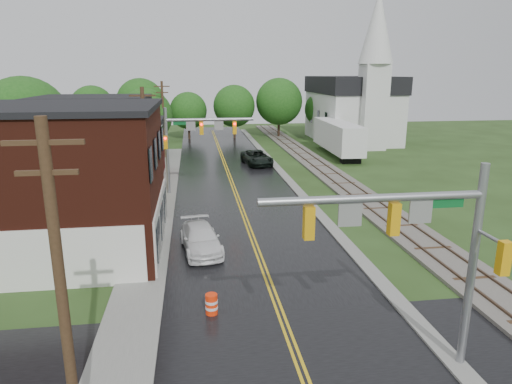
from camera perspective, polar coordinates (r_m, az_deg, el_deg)
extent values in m
cube|color=black|center=(42.19, -3.01, 1.06)|extent=(10.00, 90.00, 0.02)
cube|color=black|center=(16.61, 6.08, -22.13)|extent=(60.00, 9.00, 0.02)
cube|color=gray|center=(47.75, 2.95, 2.67)|extent=(0.80, 70.00, 0.12)
cube|color=gray|center=(37.32, -11.86, -1.06)|extent=(2.40, 50.00, 0.12)
cube|color=#47190F|center=(28.04, -26.56, 0.91)|extent=(14.00, 10.00, 8.00)
cube|color=silver|center=(27.28, -11.77, -3.63)|extent=(0.10, 9.50, 3.00)
cube|color=black|center=(27.47, -27.55, 9.34)|extent=(14.30, 10.30, 0.30)
cube|color=tan|center=(38.23, -19.22, 3.73)|extent=(8.00, 7.00, 6.40)
cube|color=#3F0F0C|center=(46.97, -15.87, 4.66)|extent=(7.00, 6.00, 4.40)
cube|color=silver|center=(70.20, 11.80, 9.14)|extent=(10.00, 16.00, 7.00)
cube|color=black|center=(69.93, 12.00, 12.97)|extent=(10.40, 16.40, 2.40)
cube|color=silver|center=(62.58, 14.35, 10.19)|extent=(3.20, 3.20, 11.00)
cone|color=silver|center=(62.67, 14.96, 19.33)|extent=(4.40, 4.40, 9.00)
cube|color=#59544C|center=(48.79, 8.27, 2.92)|extent=(3.20, 80.00, 0.20)
cube|color=#4C3828|center=(48.57, 7.46, 3.06)|extent=(0.10, 80.00, 0.12)
cube|color=#4C3828|center=(48.96, 9.09, 3.10)|extent=(0.10, 80.00, 0.12)
cylinder|color=gray|center=(16.94, 25.38, -8.76)|extent=(0.28, 0.28, 7.20)
cylinder|color=gray|center=(14.45, 14.47, -0.76)|extent=(7.20, 0.26, 0.26)
cube|color=orange|center=(14.93, 16.86, -3.24)|extent=(0.32, 0.30, 1.05)
cube|color=orange|center=(14.03, 6.62, -3.84)|extent=(0.32, 0.30, 1.05)
cube|color=gray|center=(15.25, 19.87, -2.33)|extent=(0.75, 0.06, 0.75)
cube|color=gray|center=(14.34, 11.67, -2.80)|extent=(0.75, 0.06, 0.75)
cube|color=#0C5926|center=(15.53, 22.31, -1.30)|extent=(1.40, 0.04, 0.30)
cylinder|color=gray|center=(38.45, -11.06, 4.95)|extent=(0.28, 0.28, 7.20)
cylinder|color=gray|center=(38.07, -5.77, 9.00)|extent=(7.20, 0.26, 0.26)
cube|color=orange|center=(38.13, -6.84, 7.92)|extent=(0.32, 0.30, 1.05)
cube|color=orange|center=(38.28, -2.70, 8.03)|extent=(0.32, 0.30, 1.05)
cube|color=gray|center=(38.10, -8.16, 8.17)|extent=(0.75, 0.06, 0.75)
cube|color=gray|center=(38.16, -4.66, 8.28)|extent=(0.75, 0.06, 0.75)
cube|color=#0C5926|center=(38.08, -9.27, 8.51)|extent=(1.40, 0.04, 0.30)
sphere|color=#FF0C0C|center=(37.91, -6.85, 8.38)|extent=(0.20, 0.20, 0.20)
cylinder|color=#382616|center=(12.61, -23.08, -12.11)|extent=(0.28, 0.28, 9.00)
cube|color=#382616|center=(11.48, -25.03, 5.63)|extent=(1.80, 0.12, 0.12)
cube|color=#382616|center=(11.59, -24.66, 2.22)|extent=(1.40, 0.12, 0.12)
cylinder|color=#382616|center=(33.48, -13.61, 4.95)|extent=(0.28, 0.28, 9.00)
cube|color=#382616|center=(33.07, -14.03, 11.62)|extent=(1.80, 0.12, 0.12)
cube|color=#382616|center=(33.11, -13.95, 10.41)|extent=(1.40, 0.12, 0.12)
cylinder|color=#382616|center=(55.23, -11.48, 8.77)|extent=(0.28, 0.28, 9.00)
cube|color=#382616|center=(54.99, -11.69, 12.81)|extent=(1.80, 0.12, 0.12)
cube|color=#382616|center=(55.01, -11.66, 12.08)|extent=(1.40, 0.12, 0.12)
cylinder|color=black|center=(46.01, -26.24, 2.88)|extent=(0.36, 0.36, 3.42)
sphere|color=#1B4C15|center=(45.45, -26.83, 8.04)|extent=(7.60, 7.60, 7.60)
sphere|color=#1B4C15|center=(44.95, -26.17, 7.20)|extent=(5.32, 5.32, 5.32)
cylinder|color=black|center=(52.65, -19.42, 4.48)|extent=(0.36, 0.36, 2.70)
sphere|color=#1B4C15|center=(52.22, -19.73, 8.04)|extent=(6.00, 6.00, 6.00)
sphere|color=#1B4C15|center=(51.77, -19.11, 7.46)|extent=(4.20, 4.20, 4.20)
cylinder|color=black|center=(57.76, -13.41, 5.85)|extent=(0.36, 0.36, 2.88)
sphere|color=#1B4C15|center=(57.35, -13.62, 9.32)|extent=(6.40, 6.40, 6.40)
sphere|color=#1B4C15|center=(56.95, -13.01, 8.76)|extent=(4.48, 4.48, 4.48)
imported|color=black|center=(50.64, 0.11, 4.30)|extent=(3.34, 5.97, 1.58)
imported|color=white|center=(26.40, -6.93, -5.84)|extent=(2.65, 5.19, 1.44)
cube|color=black|center=(52.81, 11.72, 3.99)|extent=(2.18, 1.26, 0.80)
cylinder|color=gray|center=(60.53, 9.14, 5.46)|extent=(0.16, 0.16, 0.80)
cube|color=silver|center=(57.12, 10.18, 6.95)|extent=(3.22, 13.28, 3.30)
cylinder|color=#FC310B|center=(19.92, -5.58, -13.79)|extent=(0.53, 0.53, 0.91)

